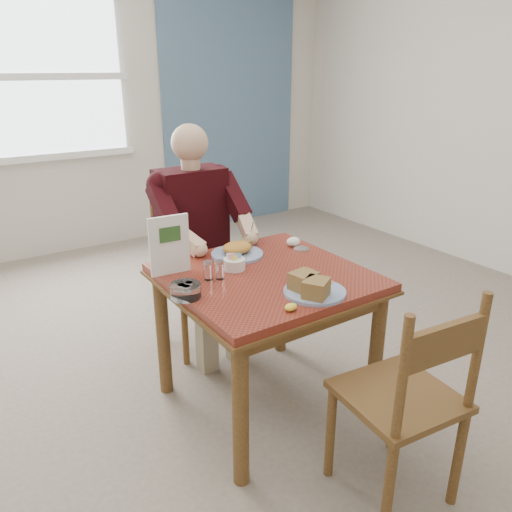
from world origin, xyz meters
TOP-DOWN VIEW (x-y plane):
  - floor at (0.00, 0.00)m, footprint 6.00×6.00m
  - wall_back at (0.00, 3.00)m, footprint 5.50×0.00m
  - accent_panel at (1.60, 2.98)m, footprint 1.60×0.02m
  - lemon_wedge at (-0.14, -0.38)m, footprint 0.07×0.06m
  - napkin at (0.35, 0.23)m, footprint 0.08×0.07m
  - metal_dish at (0.34, 0.16)m, footprint 0.11×0.11m
  - window at (-0.40, 2.97)m, footprint 1.72×0.04m
  - table at (0.00, 0.00)m, footprint 0.92×0.92m
  - chair_far at (0.00, 0.80)m, footprint 0.42×0.42m
  - chair_near at (0.11, -0.81)m, footprint 0.46×0.46m
  - diner at (0.00, 0.71)m, footprint 0.53×0.56m
  - near_plate at (0.03, -0.31)m, footprint 0.36×0.36m
  - far_plate at (0.02, 0.28)m, footprint 0.34×0.34m
  - caddy at (-0.10, 0.12)m, footprint 0.14×0.14m
  - shakers at (-0.24, 0.07)m, footprint 0.10×0.08m
  - creamer at (-0.44, -0.03)m, footprint 0.16×0.16m
  - menu at (-0.38, 0.25)m, footprint 0.20×0.03m

SIDE VIEW (x-z plane):
  - floor at x=0.00m, z-range 0.00..0.00m
  - chair_far at x=0.00m, z-range 0.00..0.95m
  - chair_near at x=0.11m, z-range 0.00..0.95m
  - table at x=0.00m, z-range 0.26..1.01m
  - metal_dish at x=0.34m, z-range 0.75..0.76m
  - lemon_wedge at x=-0.14m, z-range 0.75..0.78m
  - napkin at x=0.35m, z-range 0.75..0.80m
  - far_plate at x=0.02m, z-range 0.74..0.81m
  - caddy at x=-0.10m, z-range 0.74..0.82m
  - creamer at x=-0.44m, z-range 0.75..0.81m
  - near_plate at x=0.03m, z-range 0.74..0.83m
  - shakers at x=-0.24m, z-range 0.75..0.84m
  - diner at x=0.00m, z-range 0.12..1.50m
  - menu at x=-0.38m, z-range 0.75..1.04m
  - accent_panel at x=1.60m, z-range 0.00..2.80m
  - wall_back at x=0.00m, z-range -1.35..4.15m
  - window at x=-0.40m, z-range 0.89..2.31m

